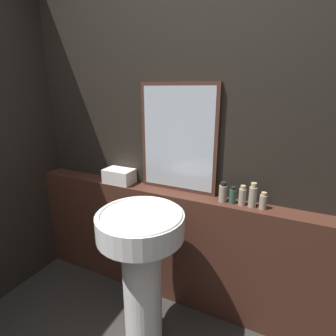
{
  "coord_description": "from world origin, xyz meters",
  "views": [
    {
      "loc": [
        0.74,
        -0.08,
        1.61
      ],
      "look_at": [
        0.01,
        1.44,
        1.1
      ],
      "focal_mm": 28.0,
      "sensor_mm": 36.0,
      "label": 1
    }
  ],
  "objects_px": {
    "conditioner_bottle": "(233,196)",
    "body_wash_bottle": "(253,196)",
    "mirror": "(178,139)",
    "shampoo_bottle": "(223,193)",
    "hand_soap_bottle": "(263,201)",
    "pedestal_sink": "(142,260)",
    "lotion_bottle": "(242,196)",
    "towel_stack": "(119,176)"
  },
  "relations": [
    {
      "from": "conditioner_bottle",
      "to": "lotion_bottle",
      "type": "relative_size",
      "value": 0.86
    },
    {
      "from": "mirror",
      "to": "pedestal_sink",
      "type": "bearing_deg",
      "value": -91.26
    },
    {
      "from": "lotion_bottle",
      "to": "hand_soap_bottle",
      "type": "relative_size",
      "value": 1.22
    },
    {
      "from": "mirror",
      "to": "hand_soap_bottle",
      "type": "relative_size",
      "value": 6.99
    },
    {
      "from": "conditioner_bottle",
      "to": "body_wash_bottle",
      "type": "distance_m",
      "value": 0.13
    },
    {
      "from": "shampoo_bottle",
      "to": "conditioner_bottle",
      "type": "relative_size",
      "value": 1.19
    },
    {
      "from": "lotion_bottle",
      "to": "body_wash_bottle",
      "type": "relative_size",
      "value": 0.83
    },
    {
      "from": "body_wash_bottle",
      "to": "mirror",
      "type": "bearing_deg",
      "value": 173.54
    },
    {
      "from": "pedestal_sink",
      "to": "shampoo_bottle",
      "type": "relative_size",
      "value": 6.88
    },
    {
      "from": "towel_stack",
      "to": "hand_soap_bottle",
      "type": "distance_m",
      "value": 1.08
    },
    {
      "from": "towel_stack",
      "to": "conditioner_bottle",
      "type": "xyz_separation_m",
      "value": [
        0.9,
        0.0,
        -0.0
      ]
    },
    {
      "from": "towel_stack",
      "to": "conditioner_bottle",
      "type": "distance_m",
      "value": 0.9
    },
    {
      "from": "lotion_bottle",
      "to": "hand_soap_bottle",
      "type": "distance_m",
      "value": 0.13
    },
    {
      "from": "pedestal_sink",
      "to": "mirror",
      "type": "relative_size",
      "value": 1.22
    },
    {
      "from": "pedestal_sink",
      "to": "towel_stack",
      "type": "distance_m",
      "value": 0.73
    },
    {
      "from": "body_wash_bottle",
      "to": "hand_soap_bottle",
      "type": "height_order",
      "value": "body_wash_bottle"
    },
    {
      "from": "mirror",
      "to": "lotion_bottle",
      "type": "bearing_deg",
      "value": -7.32
    },
    {
      "from": "towel_stack",
      "to": "shampoo_bottle",
      "type": "bearing_deg",
      "value": 0.0
    },
    {
      "from": "mirror",
      "to": "body_wash_bottle",
      "type": "bearing_deg",
      "value": -6.46
    },
    {
      "from": "mirror",
      "to": "conditioner_bottle",
      "type": "distance_m",
      "value": 0.53
    },
    {
      "from": "towel_stack",
      "to": "lotion_bottle",
      "type": "height_order",
      "value": "lotion_bottle"
    },
    {
      "from": "mirror",
      "to": "towel_stack",
      "type": "relative_size",
      "value": 3.29
    },
    {
      "from": "pedestal_sink",
      "to": "mirror",
      "type": "xyz_separation_m",
      "value": [
        0.01,
        0.51,
        0.66
      ]
    },
    {
      "from": "lotion_bottle",
      "to": "body_wash_bottle",
      "type": "height_order",
      "value": "body_wash_bottle"
    },
    {
      "from": "pedestal_sink",
      "to": "shampoo_bottle",
      "type": "height_order",
      "value": "shampoo_bottle"
    },
    {
      "from": "hand_soap_bottle",
      "to": "pedestal_sink",
      "type": "bearing_deg",
      "value": -143.9
    },
    {
      "from": "pedestal_sink",
      "to": "body_wash_bottle",
      "type": "relative_size",
      "value": 5.82
    },
    {
      "from": "mirror",
      "to": "lotion_bottle",
      "type": "distance_m",
      "value": 0.58
    },
    {
      "from": "lotion_bottle",
      "to": "mirror",
      "type": "bearing_deg",
      "value": 172.68
    },
    {
      "from": "pedestal_sink",
      "to": "body_wash_bottle",
      "type": "xyz_separation_m",
      "value": [
        0.55,
        0.45,
        0.35
      ]
    },
    {
      "from": "conditioner_bottle",
      "to": "body_wash_bottle",
      "type": "bearing_deg",
      "value": 0.0
    },
    {
      "from": "pedestal_sink",
      "to": "lotion_bottle",
      "type": "xyz_separation_m",
      "value": [
        0.49,
        0.45,
        0.34
      ]
    },
    {
      "from": "towel_stack",
      "to": "hand_soap_bottle",
      "type": "xyz_separation_m",
      "value": [
        1.08,
        0.0,
        -0.01
      ]
    },
    {
      "from": "mirror",
      "to": "shampoo_bottle",
      "type": "bearing_deg",
      "value": -9.88
    },
    {
      "from": "hand_soap_bottle",
      "to": "shampoo_bottle",
      "type": "bearing_deg",
      "value": 180.0
    },
    {
      "from": "pedestal_sink",
      "to": "body_wash_bottle",
      "type": "height_order",
      "value": "body_wash_bottle"
    },
    {
      "from": "mirror",
      "to": "body_wash_bottle",
      "type": "xyz_separation_m",
      "value": [
        0.54,
        -0.06,
        -0.31
      ]
    },
    {
      "from": "mirror",
      "to": "shampoo_bottle",
      "type": "relative_size",
      "value": 5.62
    },
    {
      "from": "conditioner_bottle",
      "to": "hand_soap_bottle",
      "type": "height_order",
      "value": "conditioner_bottle"
    },
    {
      "from": "conditioner_bottle",
      "to": "hand_soap_bottle",
      "type": "relative_size",
      "value": 1.05
    },
    {
      "from": "mirror",
      "to": "conditioner_bottle",
      "type": "height_order",
      "value": "mirror"
    },
    {
      "from": "shampoo_bottle",
      "to": "conditioner_bottle",
      "type": "xyz_separation_m",
      "value": [
        0.06,
        0.0,
        -0.01
      ]
    }
  ]
}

